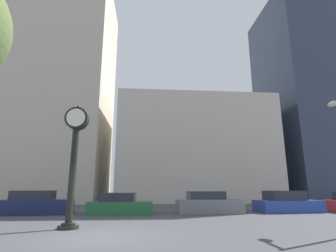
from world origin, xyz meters
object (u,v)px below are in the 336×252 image
object	(u,v)px
car_green	(120,205)
car_grey	(208,204)
car_blue	(287,203)
car_navy	(35,204)
street_clock	(74,152)

from	to	relation	value
car_green	car_grey	distance (m)	5.56
car_green	car_blue	distance (m)	10.99
car_navy	car_green	bearing A→B (deg)	-6.93
street_clock	car_green	size ratio (longest dim) A/B	1.28
car_green	car_blue	xyz separation A→B (m)	(10.97, 0.53, 0.04)
street_clock	car_grey	world-z (taller)	street_clock
car_green	car_blue	bearing A→B (deg)	5.18
car_blue	street_clock	bearing A→B (deg)	-155.80
car_green	car_grey	world-z (taller)	car_grey
car_grey	car_blue	distance (m)	5.43
car_navy	car_green	distance (m)	5.19
car_navy	car_green	xyz separation A→B (m)	(5.18, -0.33, -0.06)
car_navy	car_grey	world-z (taller)	car_navy
car_navy	street_clock	bearing A→B (deg)	-62.10
street_clock	car_grey	xyz separation A→B (m)	(6.97, 6.04, -2.44)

